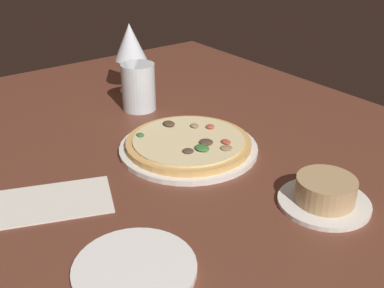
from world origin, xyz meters
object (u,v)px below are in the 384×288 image
Objects in this scene: ramekin_on_saucer at (325,194)px; water_glass at (139,90)px; paper_menu at (55,201)px; wine_glass_near at (130,44)px; pizza_main at (189,145)px; side_plate at (135,268)px.

ramekin_on_saucer is 1.35× the size of water_glass.
ramekin_on_saucer is at bearing 73.32° from paper_menu.
wine_glass_near is 14.96cm from water_glass.
paper_menu is at bearing -50.59° from water_glass.
pizza_main is 29.52cm from ramekin_on_saucer.
water_glass is at bearing 172.22° from pizza_main.
water_glass reaches higher than side_plate.
wine_glass_near reaches higher than ramekin_on_saucer.
side_plate is at bearing -30.00° from wine_glass_near.
paper_menu is at bearing -174.31° from side_plate.
water_glass reaches higher than pizza_main.
paper_menu is at bearing -86.45° from pizza_main.
water_glass is at bearing 150.27° from paper_menu.
paper_menu is (26.43, -32.17, -4.70)cm from water_glass.
pizza_main is 1.65× the size of side_plate.
ramekin_on_saucer reaches higher than paper_menu.
wine_glass_near reaches higher than water_glass.
side_plate is (48.67, -29.95, -4.40)cm from water_glass.
side_plate is at bearing -47.89° from pizza_main.
pizza_main is 39.06cm from wine_glass_near.
wine_glass_near is (-36.43, 8.32, 11.37)cm from pizza_main.
wine_glass_near reaches higher than paper_menu.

